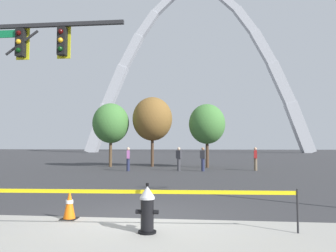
% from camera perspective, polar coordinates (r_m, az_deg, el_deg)
% --- Properties ---
extents(ground_plane, '(240.00, 240.00, 0.00)m').
position_cam_1_polar(ground_plane, '(8.24, -4.61, -15.55)').
color(ground_plane, '#333335').
extents(fire_hydrant, '(0.46, 0.48, 0.99)m').
position_cam_1_polar(fire_hydrant, '(6.74, -3.61, -14.26)').
color(fire_hydrant, black).
rests_on(fire_hydrant, ground).
extents(caution_tape_barrier, '(6.42, 0.36, 0.88)m').
position_cam_1_polar(caution_tape_barrier, '(6.87, -5.33, -12.71)').
color(caution_tape_barrier, '#232326').
rests_on(caution_tape_barrier, ground).
extents(traffic_cone_by_hydrant, '(0.36, 0.36, 0.73)m').
position_cam_1_polar(traffic_cone_by_hydrant, '(8.26, -16.73, -12.87)').
color(traffic_cone_by_hydrant, black).
rests_on(traffic_cone_by_hydrant, ground).
extents(traffic_signal_gantry, '(5.02, 0.44, 6.00)m').
position_cam_1_polar(traffic_signal_gantry, '(11.84, -25.41, 8.32)').
color(traffic_signal_gantry, '#232326').
rests_on(traffic_signal_gantry, ground).
extents(monument_arch, '(52.52, 2.55, 39.93)m').
position_cam_1_polar(monument_arch, '(77.69, 4.87, 8.52)').
color(monument_arch, '#B2B5BC').
rests_on(monument_arch, ground).
extents(tree_far_left, '(2.92, 2.92, 5.11)m').
position_cam_1_polar(tree_far_left, '(26.87, -9.91, 0.46)').
color(tree_far_left, brown).
rests_on(tree_far_left, ground).
extents(tree_left_mid, '(3.23, 3.23, 5.64)m').
position_cam_1_polar(tree_left_mid, '(26.71, -2.73, 1.22)').
color(tree_left_mid, '#473323').
rests_on(tree_left_mid, ground).
extents(tree_center_left, '(2.82, 2.82, 4.93)m').
position_cam_1_polar(tree_center_left, '(25.68, 6.79, 0.33)').
color(tree_center_left, '#473323').
rests_on(tree_center_left, ground).
extents(pedestrian_walking_left, '(0.23, 0.36, 1.59)m').
position_cam_1_polar(pedestrian_walking_left, '(23.34, 14.95, -5.49)').
color(pedestrian_walking_left, brown).
rests_on(pedestrian_walking_left, ground).
extents(pedestrian_standing_center, '(0.28, 0.38, 1.59)m').
position_cam_1_polar(pedestrian_standing_center, '(22.35, -6.93, -5.68)').
color(pedestrian_standing_center, '#232847').
rests_on(pedestrian_standing_center, ground).
extents(pedestrian_walking_right, '(0.39, 0.34, 1.59)m').
position_cam_1_polar(pedestrian_walking_right, '(22.20, 1.89, -5.72)').
color(pedestrian_walking_right, '#38383D').
rests_on(pedestrian_walking_right, ground).
extents(pedestrian_near_trees, '(0.39, 0.31, 1.59)m').
position_cam_1_polar(pedestrian_near_trees, '(22.18, 6.08, -5.70)').
color(pedestrian_near_trees, '#232847').
rests_on(pedestrian_near_trees, ground).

